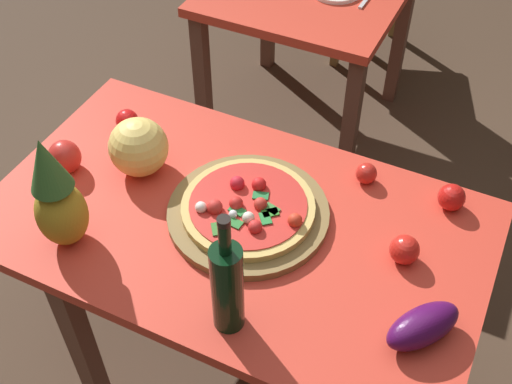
{
  "coord_description": "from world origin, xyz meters",
  "views": [
    {
      "loc": [
        0.56,
        -1.03,
        2.07
      ],
      "look_at": [
        0.03,
        0.08,
        0.78
      ],
      "focal_mm": 44.96,
      "sensor_mm": 36.0,
      "label": 1
    }
  ],
  "objects_px": {
    "pizza_board": "(248,213)",
    "bell_pepper": "(65,157)",
    "pineapple_left": "(57,198)",
    "display_table": "(236,240)",
    "eggplant": "(423,326)",
    "tomato_beside_pepper": "(366,173)",
    "background_table": "(308,9)",
    "tomato_by_bottle": "(452,197)",
    "wine_bottle": "(227,286)",
    "tomato_near_board": "(404,250)",
    "tomato_at_corner": "(127,120)",
    "pizza": "(248,207)",
    "melon": "(138,147)"
  },
  "relations": [
    {
      "from": "pizza_board",
      "to": "bell_pepper",
      "type": "bearing_deg",
      "value": -173.68
    },
    {
      "from": "pizza_board",
      "to": "pineapple_left",
      "type": "xyz_separation_m",
      "value": [
        -0.4,
        -0.28,
        0.15
      ]
    },
    {
      "from": "display_table",
      "to": "eggplant",
      "type": "bearing_deg",
      "value": -13.69
    },
    {
      "from": "tomato_beside_pepper",
      "to": "background_table",
      "type": "bearing_deg",
      "value": 120.19
    },
    {
      "from": "background_table",
      "to": "eggplant",
      "type": "distance_m",
      "value": 1.71
    },
    {
      "from": "display_table",
      "to": "tomato_by_bottle",
      "type": "distance_m",
      "value": 0.62
    },
    {
      "from": "wine_bottle",
      "to": "tomato_near_board",
      "type": "height_order",
      "value": "wine_bottle"
    },
    {
      "from": "pineapple_left",
      "to": "tomato_at_corner",
      "type": "bearing_deg",
      "value": 103.61
    },
    {
      "from": "pizza",
      "to": "tomato_by_bottle",
      "type": "bearing_deg",
      "value": 29.44
    },
    {
      "from": "wine_bottle",
      "to": "tomato_by_bottle",
      "type": "relative_size",
      "value": 4.87
    },
    {
      "from": "display_table",
      "to": "wine_bottle",
      "type": "height_order",
      "value": "wine_bottle"
    },
    {
      "from": "pizza_board",
      "to": "background_table",
      "type": "bearing_deg",
      "value": 104.93
    },
    {
      "from": "pineapple_left",
      "to": "tomato_by_bottle",
      "type": "distance_m",
      "value": 1.06
    },
    {
      "from": "tomato_near_board",
      "to": "tomato_beside_pepper",
      "type": "bearing_deg",
      "value": 127.95
    },
    {
      "from": "display_table",
      "to": "background_table",
      "type": "distance_m",
      "value": 1.36
    },
    {
      "from": "melon",
      "to": "bell_pepper",
      "type": "relative_size",
      "value": 1.66
    },
    {
      "from": "eggplant",
      "to": "display_table",
      "type": "bearing_deg",
      "value": 166.31
    },
    {
      "from": "background_table",
      "to": "wine_bottle",
      "type": "distance_m",
      "value": 1.7
    },
    {
      "from": "display_table",
      "to": "background_table",
      "type": "xyz_separation_m",
      "value": [
        -0.32,
        1.32,
        -0.03
      ]
    },
    {
      "from": "pizza_board",
      "to": "eggplant",
      "type": "height_order",
      "value": "eggplant"
    },
    {
      "from": "background_table",
      "to": "tomato_beside_pepper",
      "type": "bearing_deg",
      "value": -59.81
    },
    {
      "from": "wine_bottle",
      "to": "melon",
      "type": "relative_size",
      "value": 2.13
    },
    {
      "from": "pizza",
      "to": "bell_pepper",
      "type": "height_order",
      "value": "bell_pepper"
    },
    {
      "from": "melon",
      "to": "bell_pepper",
      "type": "distance_m",
      "value": 0.23
    },
    {
      "from": "pineapple_left",
      "to": "tomato_near_board",
      "type": "distance_m",
      "value": 0.9
    },
    {
      "from": "bell_pepper",
      "to": "tomato_beside_pepper",
      "type": "relative_size",
      "value": 1.69
    },
    {
      "from": "wine_bottle",
      "to": "background_table",
      "type": "bearing_deg",
      "value": 105.64
    },
    {
      "from": "pizza_board",
      "to": "bell_pepper",
      "type": "relative_size",
      "value": 4.27
    },
    {
      "from": "pineapple_left",
      "to": "bell_pepper",
      "type": "height_order",
      "value": "pineapple_left"
    },
    {
      "from": "pizza",
      "to": "tomato_at_corner",
      "type": "xyz_separation_m",
      "value": [
        -0.51,
        0.17,
        -0.01
      ]
    },
    {
      "from": "eggplant",
      "to": "tomato_at_corner",
      "type": "bearing_deg",
      "value": 162.18
    },
    {
      "from": "pizza_board",
      "to": "bell_pepper",
      "type": "height_order",
      "value": "bell_pepper"
    },
    {
      "from": "pineapple_left",
      "to": "melon",
      "type": "distance_m",
      "value": 0.32
    },
    {
      "from": "pizza",
      "to": "pineapple_left",
      "type": "bearing_deg",
      "value": -145.12
    },
    {
      "from": "tomato_beside_pepper",
      "to": "tomato_near_board",
      "type": "height_order",
      "value": "tomato_near_board"
    },
    {
      "from": "melon",
      "to": "pizza",
      "type": "bearing_deg",
      "value": -5.41
    },
    {
      "from": "tomato_by_bottle",
      "to": "tomato_near_board",
      "type": "height_order",
      "value": "tomato_near_board"
    },
    {
      "from": "wine_bottle",
      "to": "melon",
      "type": "bearing_deg",
      "value": 143.16
    },
    {
      "from": "tomato_at_corner",
      "to": "tomato_near_board",
      "type": "relative_size",
      "value": 0.91
    },
    {
      "from": "tomato_near_board",
      "to": "pizza_board",
      "type": "bearing_deg",
      "value": -174.81
    },
    {
      "from": "pizza",
      "to": "tomato_beside_pepper",
      "type": "bearing_deg",
      "value": 47.86
    },
    {
      "from": "wine_bottle",
      "to": "tomato_beside_pepper",
      "type": "height_order",
      "value": "wine_bottle"
    },
    {
      "from": "bell_pepper",
      "to": "tomato_by_bottle",
      "type": "relative_size",
      "value": 1.38
    },
    {
      "from": "background_table",
      "to": "tomato_beside_pepper",
      "type": "height_order",
      "value": "tomato_beside_pepper"
    },
    {
      "from": "pizza_board",
      "to": "tomato_beside_pepper",
      "type": "height_order",
      "value": "tomato_beside_pepper"
    },
    {
      "from": "wine_bottle",
      "to": "pineapple_left",
      "type": "distance_m",
      "value": 0.51
    },
    {
      "from": "melon",
      "to": "background_table",
      "type": "bearing_deg",
      "value": 88.86
    },
    {
      "from": "wine_bottle",
      "to": "eggplant",
      "type": "relative_size",
      "value": 1.87
    },
    {
      "from": "pizza_board",
      "to": "display_table",
      "type": "bearing_deg",
      "value": -130.24
    },
    {
      "from": "pineapple_left",
      "to": "melon",
      "type": "bearing_deg",
      "value": 84.59
    }
  ]
}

